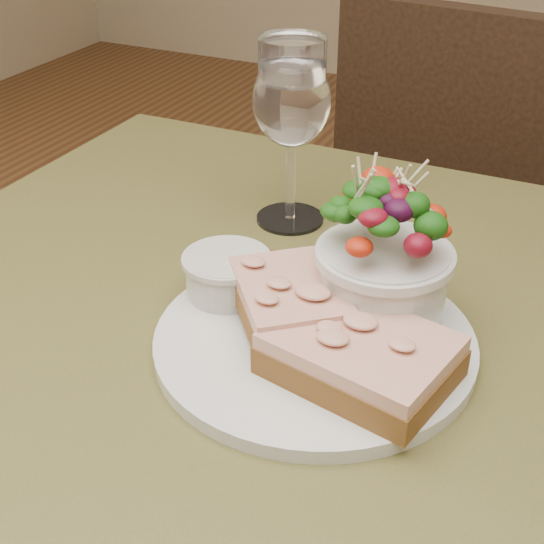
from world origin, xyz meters
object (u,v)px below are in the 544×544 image
at_px(salad_bowl, 385,252).
at_px(chair_far, 475,333).
at_px(sandwich_back, 290,300).
at_px(wine_glass, 292,106).
at_px(ramekin, 227,273).
at_px(dinner_plate, 314,341).
at_px(cafe_table, 273,435).
at_px(sandwich_front, 360,355).

bearing_deg(salad_bowl, chair_far, 90.57).
xyz_separation_m(sandwich_back, wine_glass, (-0.08, 0.18, 0.09)).
bearing_deg(wine_glass, salad_bowl, -44.05).
bearing_deg(sandwich_back, salad_bowl, 86.25).
xyz_separation_m(sandwich_back, ramekin, (-0.07, 0.02, -0.00)).
bearing_deg(sandwich_back, dinner_plate, 37.14).
xyz_separation_m(chair_far, salad_bowl, (0.01, -0.68, 0.53)).
bearing_deg(chair_far, cafe_table, 93.30).
xyz_separation_m(chair_far, wine_glass, (-0.14, -0.54, 0.58)).
bearing_deg(dinner_plate, salad_bowl, 53.80).
xyz_separation_m(cafe_table, dinner_plate, (0.03, 0.01, 0.11)).
distance_m(dinner_plate, ramekin, 0.10).
xyz_separation_m(dinner_plate, wine_glass, (-0.11, 0.19, 0.12)).
bearing_deg(chair_far, wine_glass, 83.72).
bearing_deg(wine_glass, cafe_table, -69.17).
bearing_deg(cafe_table, chair_far, 85.13).
height_order(chair_far, salad_bowl, chair_far).
distance_m(chair_far, wine_glass, 0.80).
xyz_separation_m(chair_far, ramekin, (-0.12, -0.70, 0.49)).
relative_size(chair_far, ramekin, 12.88).
height_order(sandwich_front, wine_glass, wine_glass).
distance_m(cafe_table, sandwich_front, 0.15).
height_order(sandwich_back, ramekin, sandwich_back).
height_order(sandwich_back, salad_bowl, salad_bowl).
relative_size(sandwich_back, wine_glass, 0.76).
bearing_deg(sandwich_front, salad_bowl, 109.76).
height_order(chair_far, ramekin, chair_far).
bearing_deg(dinner_plate, sandwich_back, 166.88).
bearing_deg(sandwich_back, wine_glass, 164.47).
distance_m(dinner_plate, sandwich_back, 0.04).
distance_m(chair_far, ramekin, 0.86).
bearing_deg(salad_bowl, cafe_table, -139.82).
height_order(sandwich_front, ramekin, ramekin).
relative_size(sandwich_front, salad_bowl, 1.15).
distance_m(dinner_plate, wine_glass, 0.25).
bearing_deg(sandwich_front, wine_glass, 137.14).
relative_size(cafe_table, ramekin, 11.45).
bearing_deg(wine_glass, sandwich_back, -65.79).
height_order(chair_far, wine_glass, wine_glass).
bearing_deg(salad_bowl, wine_glass, 135.95).
relative_size(cafe_table, chair_far, 0.89).
distance_m(cafe_table, salad_bowl, 0.19).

